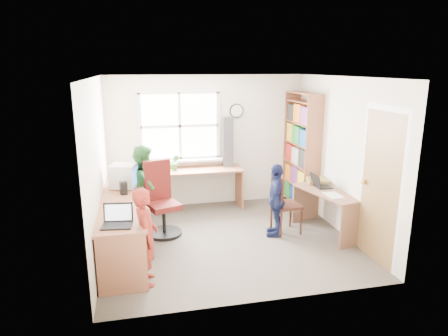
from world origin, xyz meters
name	(u,v)px	position (x,y,z in m)	size (l,w,h in m)	color
room	(227,159)	(0.01, 0.10, 1.22)	(3.64, 3.44, 2.44)	#463E37
l_desk	(138,225)	(-1.31, -0.28, 0.46)	(2.38, 2.95, 0.75)	#95593B
right_desk	(328,203)	(1.58, -0.09, 0.49)	(0.80, 1.27, 0.68)	brown
bookshelf	(301,153)	(1.65, 1.19, 1.00)	(0.30, 1.02, 2.10)	#95593B
swivel_chair	(161,203)	(-0.95, 0.44, 0.49)	(0.68, 0.68, 1.15)	black
wooden_chair	(283,202)	(0.89, 0.07, 0.50)	(0.44, 0.44, 0.93)	#361912
crt_monitor	(123,176)	(-1.49, 0.54, 0.93)	(0.45, 0.42, 0.36)	silver
laptop_left	(118,220)	(-1.53, -0.94, 0.81)	(0.38, 0.32, 0.24)	black
laptop_right	(319,184)	(1.54, 0.16, 0.73)	(0.27, 0.32, 0.22)	black
speaker_a	(123,188)	(-1.49, 0.21, 0.84)	(0.11, 0.11, 0.19)	black
speaker_b	(123,176)	(-1.52, 0.91, 0.84)	(0.10, 0.10, 0.17)	black
cd_tower	(228,142)	(0.35, 1.52, 1.21)	(0.20, 0.19, 0.92)	black
game_box	(317,181)	(1.61, 0.39, 0.71)	(0.39, 0.39, 0.07)	red
paper_a	(125,207)	(-1.46, -0.35, 0.75)	(0.24, 0.32, 0.00)	silver
paper_b	(333,195)	(1.55, -0.28, 0.68)	(0.22, 0.31, 0.00)	silver
potted_plant	(175,163)	(-0.63, 1.42, 0.89)	(0.16, 0.13, 0.29)	#317B35
person_red	(146,236)	(-1.22, -1.00, 0.59)	(0.43, 0.28, 1.19)	maroon
person_green	(145,187)	(-1.18, 0.71, 0.68)	(0.66, 0.52, 1.36)	#28652A
person_navy	(276,200)	(0.76, 0.00, 0.57)	(0.67, 0.28, 1.14)	#141A40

